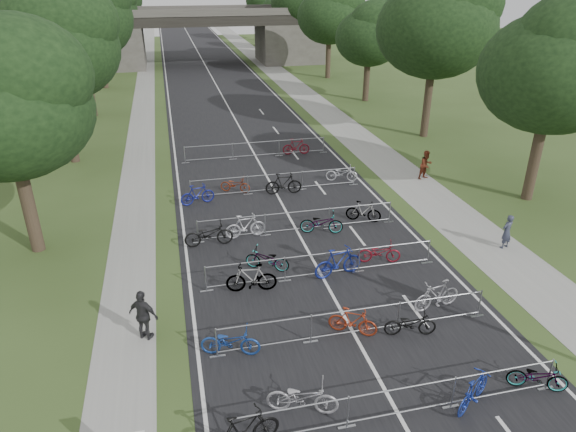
% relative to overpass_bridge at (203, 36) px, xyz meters
% --- Properties ---
extents(road, '(11.00, 140.00, 0.01)m').
position_rel_overpass_bridge_xyz_m(road, '(0.00, -15.00, -3.53)').
color(road, black).
rests_on(road, ground).
extents(sidewalk_right, '(3.00, 140.00, 0.01)m').
position_rel_overpass_bridge_xyz_m(sidewalk_right, '(8.00, -15.00, -3.53)').
color(sidewalk_right, gray).
rests_on(sidewalk_right, ground).
extents(sidewalk_left, '(2.00, 140.00, 0.01)m').
position_rel_overpass_bridge_xyz_m(sidewalk_left, '(-7.50, -15.00, -3.53)').
color(sidewalk_left, gray).
rests_on(sidewalk_left, ground).
extents(lane_markings, '(0.12, 140.00, 0.00)m').
position_rel_overpass_bridge_xyz_m(lane_markings, '(0.00, -15.00, -3.53)').
color(lane_markings, silver).
rests_on(lane_markings, ground).
extents(overpass_bridge, '(31.00, 8.00, 7.05)m').
position_rel_overpass_bridge_xyz_m(overpass_bridge, '(0.00, 0.00, 0.00)').
color(overpass_bridge, '#474540').
rests_on(overpass_bridge, ground).
extents(tree_left_0, '(6.72, 6.72, 10.25)m').
position_rel_overpass_bridge_xyz_m(tree_left_0, '(-11.39, -49.07, 2.96)').
color(tree_left_0, '#33261C').
rests_on(tree_left_0, ground).
extents(tree_right_0, '(7.17, 7.17, 10.93)m').
position_rel_overpass_bridge_xyz_m(tree_right_0, '(13.11, -49.07, 3.39)').
color(tree_right_0, '#33261C').
rests_on(tree_right_0, ground).
extents(tree_left_1, '(7.56, 7.56, 11.53)m').
position_rel_overpass_bridge_xyz_m(tree_left_1, '(-11.39, -37.07, 3.77)').
color(tree_left_1, '#33261C').
rests_on(tree_left_1, ground).
extents(tree_right_1, '(8.18, 8.18, 12.47)m').
position_rel_overpass_bridge_xyz_m(tree_right_1, '(13.11, -37.07, 4.37)').
color(tree_right_1, '#33261C').
rests_on(tree_right_1, ground).
extents(tree_left_2, '(8.40, 8.40, 12.81)m').
position_rel_overpass_bridge_xyz_m(tree_left_2, '(-11.39, -25.07, 4.58)').
color(tree_left_2, '#33261C').
rests_on(tree_left_2, ground).
extents(tree_right_2, '(6.16, 6.16, 9.39)m').
position_rel_overpass_bridge_xyz_m(tree_right_2, '(13.11, -25.07, 2.41)').
color(tree_right_2, '#33261C').
rests_on(tree_right_2, ground).
extents(tree_left_3, '(6.72, 6.72, 10.25)m').
position_rel_overpass_bridge_xyz_m(tree_left_3, '(-11.39, -13.07, 2.96)').
color(tree_left_3, '#33261C').
rests_on(tree_left_3, ground).
extents(tree_right_3, '(7.17, 7.17, 10.93)m').
position_rel_overpass_bridge_xyz_m(tree_right_3, '(13.11, -13.07, 3.39)').
color(tree_right_3, '#33261C').
rests_on(tree_right_3, ground).
extents(tree_left_4, '(7.56, 7.56, 11.53)m').
position_rel_overpass_bridge_xyz_m(tree_left_4, '(-11.39, -1.07, 3.77)').
color(tree_left_4, '#33261C').
rests_on(tree_left_4, ground).
extents(tree_right_5, '(6.16, 6.16, 9.39)m').
position_rel_overpass_bridge_xyz_m(tree_right_5, '(13.11, 10.93, 2.41)').
color(tree_right_5, '#33261C').
rests_on(tree_right_5, ground).
extents(tree_left_6, '(6.72, 6.72, 10.25)m').
position_rel_overpass_bridge_xyz_m(tree_left_6, '(-11.39, 22.93, 2.96)').
color(tree_left_6, '#33261C').
rests_on(tree_left_6, ground).
extents(barrier_row_1, '(9.70, 0.08, 1.10)m').
position_rel_overpass_bridge_xyz_m(barrier_row_1, '(0.00, -61.40, -2.99)').
color(barrier_row_1, '#96989D').
rests_on(barrier_row_1, ground).
extents(barrier_row_2, '(9.70, 0.08, 1.10)m').
position_rel_overpass_bridge_xyz_m(barrier_row_2, '(0.00, -57.80, -2.99)').
color(barrier_row_2, '#96989D').
rests_on(barrier_row_2, ground).
extents(barrier_row_3, '(9.70, 0.08, 1.10)m').
position_rel_overpass_bridge_xyz_m(barrier_row_3, '(0.00, -54.00, -2.99)').
color(barrier_row_3, '#96989D').
rests_on(barrier_row_3, ground).
extents(barrier_row_4, '(9.70, 0.08, 1.10)m').
position_rel_overpass_bridge_xyz_m(barrier_row_4, '(0.00, -50.00, -2.99)').
color(barrier_row_4, '#96989D').
rests_on(barrier_row_4, ground).
extents(barrier_row_5, '(9.70, 0.08, 1.10)m').
position_rel_overpass_bridge_xyz_m(barrier_row_5, '(0.00, -45.00, -2.99)').
color(barrier_row_5, '#96989D').
rests_on(barrier_row_5, ground).
extents(barrier_row_6, '(9.70, 0.08, 1.10)m').
position_rel_overpass_bridge_xyz_m(barrier_row_6, '(0.00, -39.00, -2.99)').
color(barrier_row_6, '#96989D').
rests_on(barrier_row_6, ground).
extents(bike_4, '(2.01, 0.93, 1.17)m').
position_rel_overpass_bridge_xyz_m(bike_4, '(-4.30, -61.41, -2.95)').
color(bike_4, black).
rests_on(bike_4, ground).
extents(bike_5, '(2.11, 1.31, 1.05)m').
position_rel_overpass_bridge_xyz_m(bike_5, '(-2.56, -60.59, -3.01)').
color(bike_5, '#9E9CA4').
rests_on(bike_5, ground).
extents(bike_6, '(1.73, 1.35, 1.05)m').
position_rel_overpass_bridge_xyz_m(bike_6, '(2.13, -61.47, -3.01)').
color(bike_6, navy).
rests_on(bike_6, ground).
extents(bike_7, '(1.79, 1.26, 0.89)m').
position_rel_overpass_bridge_xyz_m(bike_7, '(4.30, -61.32, -3.09)').
color(bike_7, '#96989D').
rests_on(bike_7, ground).
extents(bike_8, '(2.02, 1.17, 1.00)m').
position_rel_overpass_bridge_xyz_m(bike_8, '(-4.17, -57.78, -3.03)').
color(bike_8, navy).
rests_on(bike_8, ground).
extents(bike_9, '(1.67, 1.25, 1.00)m').
position_rel_overpass_bridge_xyz_m(bike_9, '(-0.06, -57.69, -3.03)').
color(bike_9, '#9A2F16').
rests_on(bike_9, ground).
extents(bike_10, '(1.84, 0.95, 0.92)m').
position_rel_overpass_bridge_xyz_m(bike_10, '(1.79, -58.19, -3.07)').
color(bike_10, black).
rests_on(bike_10, ground).
extents(bike_11, '(1.94, 0.81, 1.13)m').
position_rel_overpass_bridge_xyz_m(bike_11, '(3.37, -57.02, -2.97)').
color(bike_11, '#9B9AA2').
rests_on(bike_11, ground).
extents(bike_12, '(1.99, 0.81, 1.16)m').
position_rel_overpass_bridge_xyz_m(bike_12, '(-2.92, -54.38, -2.95)').
color(bike_12, '#96989D').
rests_on(bike_12, ground).
extents(bike_13, '(1.93, 1.43, 0.97)m').
position_rel_overpass_bridge_xyz_m(bike_13, '(-2.04, -53.00, -3.05)').
color(bike_13, '#96989D').
rests_on(bike_13, ground).
extents(bike_14, '(2.15, 0.95, 1.25)m').
position_rel_overpass_bridge_xyz_m(bike_14, '(0.63, -54.09, -2.91)').
color(bike_14, navy).
rests_on(bike_14, ground).
extents(bike_15, '(1.88, 1.02, 0.94)m').
position_rel_overpass_bridge_xyz_m(bike_15, '(2.64, -53.47, -3.07)').
color(bike_15, maroon).
rests_on(bike_15, ground).
extents(bike_16, '(2.14, 0.75, 1.13)m').
position_rel_overpass_bridge_xyz_m(bike_16, '(-4.15, -50.37, -2.97)').
color(bike_16, black).
rests_on(bike_16, ground).
extents(bike_17, '(1.91, 0.65, 1.13)m').
position_rel_overpass_bridge_xyz_m(bike_17, '(-2.45, -49.96, -2.97)').
color(bike_17, '#BABAC2').
rests_on(bike_17, ground).
extents(bike_18, '(2.11, 1.21, 1.05)m').
position_rel_overpass_bridge_xyz_m(bike_18, '(1.06, -50.35, -3.01)').
color(bike_18, '#96989D').
rests_on(bike_18, ground).
extents(bike_19, '(1.75, 1.23, 1.03)m').
position_rel_overpass_bridge_xyz_m(bike_19, '(3.41, -49.60, -3.02)').
color(bike_19, '#96989D').
rests_on(bike_19, ground).
extents(bike_20, '(1.89, 0.89, 1.10)m').
position_rel_overpass_bridge_xyz_m(bike_20, '(-4.30, -45.68, -2.99)').
color(bike_20, navy).
rests_on(bike_20, ground).
extents(bike_21, '(1.77, 1.23, 0.88)m').
position_rel_overpass_bridge_xyz_m(bike_21, '(-2.16, -44.50, -3.09)').
color(bike_21, maroon).
rests_on(bike_21, ground).
extents(bike_22, '(2.03, 0.70, 1.20)m').
position_rel_overpass_bridge_xyz_m(bike_22, '(0.38, -45.38, -2.93)').
color(bike_22, black).
rests_on(bike_22, ground).
extents(bike_23, '(1.94, 1.18, 0.96)m').
position_rel_overpass_bridge_xyz_m(bike_23, '(4.10, -44.28, -3.05)').
color(bike_23, '#B7B7BF').
rests_on(bike_23, ground).
extents(bike_27, '(1.85, 0.68, 1.09)m').
position_rel_overpass_bridge_xyz_m(bike_27, '(2.71, -38.97, -2.99)').
color(bike_27, maroon).
rests_on(bike_27, ground).
extents(pedestrian_a, '(0.66, 0.54, 1.58)m').
position_rel_overpass_bridge_xyz_m(pedestrian_a, '(8.53, -53.56, -2.74)').
color(pedestrian_a, '#2E3246').
rests_on(pedestrian_a, ground).
extents(pedestrian_b, '(0.99, 0.88, 1.71)m').
position_rel_overpass_bridge_xyz_m(pedestrian_b, '(9.01, -45.04, -2.68)').
color(pedestrian_b, maroon).
rests_on(pedestrian_b, ground).
extents(pedestrian_c, '(1.14, 0.95, 1.82)m').
position_rel_overpass_bridge_xyz_m(pedestrian_c, '(-6.80, -56.33, -2.62)').
color(pedestrian_c, '#27272A').
rests_on(pedestrian_c, ground).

